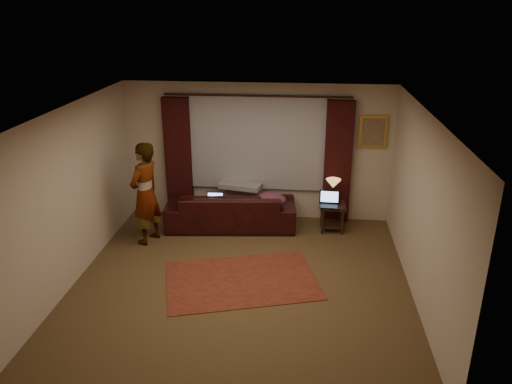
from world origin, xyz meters
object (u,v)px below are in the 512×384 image
laptop_sofa (214,200)px  tiffany_lamp (333,191)px  end_table (332,217)px  person (145,194)px  laptop_table (329,200)px  sofa (231,202)px

laptop_sofa → tiffany_lamp: (2.13, 0.30, 0.16)m
laptop_sofa → end_table: bearing=4.3°
person → laptop_table: bearing=122.5°
laptop_sofa → end_table: 2.17m
tiffany_lamp → laptop_table: tiffany_lamp is taller
sofa → person: person is taller
end_table → tiffany_lamp: size_ratio=1.23×
tiffany_lamp → laptop_sofa: bearing=-171.9°
sofa → end_table: 1.88m
sofa → tiffany_lamp: tiffany_lamp is taller
end_table → tiffany_lamp: (-0.01, 0.08, 0.48)m
sofa → person: (-1.35, -0.76, 0.42)m
tiffany_lamp → person: person is taller
tiffany_lamp → end_table: bearing=-86.3°
sofa → tiffany_lamp: size_ratio=5.47×
sofa → tiffany_lamp: bearing=177.4°
person → tiffany_lamp: bearing=126.1°
tiffany_lamp → laptop_table: size_ratio=1.13×
laptop_sofa → person: (-1.09, -0.55, 0.31)m
sofa → person: size_ratio=1.32×
laptop_sofa → person: bearing=-154.7°
sofa → laptop_table: size_ratio=6.17×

